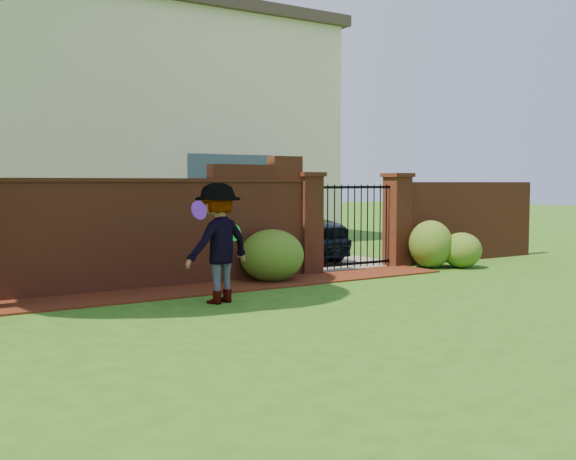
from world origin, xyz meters
TOP-DOWN VIEW (x-y plane):
  - ground at (0.00, 0.00)m, footprint 80.00×80.00m
  - mulch_bed at (-0.95, 3.34)m, footprint 11.10×1.08m
  - brick_wall at (-2.01, 4.00)m, footprint 8.70×0.31m
  - brick_wall_return at (6.60, 4.00)m, footprint 4.00×0.25m
  - pillar_left at (2.40, 4.00)m, footprint 0.50×0.50m
  - pillar_right at (4.60, 4.00)m, footprint 0.50×0.50m
  - iron_gate at (3.50, 4.00)m, footprint 1.78×0.03m
  - driveway at (3.50, 8.00)m, footprint 3.20×8.00m
  - house at (1.00, 12.00)m, footprint 12.40×6.40m
  - car at (3.26, 6.51)m, footprint 2.22×4.78m
  - shrub_left at (1.32, 3.52)m, footprint 1.10×1.10m
  - shrub_middle at (4.95, 3.40)m, footprint 0.86×0.86m
  - shrub_right at (5.46, 3.06)m, footprint 0.79×0.79m
  - man at (-0.38, 2.17)m, footprint 1.22×0.89m
  - frisbee_purple at (-0.79, 1.97)m, footprint 0.27×0.15m
  - frisbee_green at (-0.12, 2.21)m, footprint 0.24×0.10m

SIDE VIEW (x-z plane):
  - ground at x=0.00m, z-range -0.01..0.00m
  - driveway at x=3.50m, z-range 0.00..0.01m
  - mulch_bed at x=-0.95m, z-range 0.00..0.03m
  - shrub_right at x=5.46m, z-range 0.00..0.70m
  - shrub_left at x=1.32m, z-range 0.00..0.90m
  - shrub_middle at x=4.95m, z-range 0.00..0.94m
  - car at x=3.26m, z-range 0.00..1.58m
  - man at x=-0.38m, z-range 0.00..1.69m
  - brick_wall_return at x=6.60m, z-range 0.00..1.70m
  - iron_gate at x=3.50m, z-range 0.05..1.65m
  - brick_wall at x=-2.01m, z-range -0.15..2.01m
  - pillar_left at x=2.40m, z-range 0.02..1.90m
  - pillar_right at x=4.60m, z-range 0.02..1.90m
  - frisbee_green at x=-0.12m, z-range 0.86..1.10m
  - frisbee_purple at x=-0.79m, z-range 1.19..1.45m
  - house at x=1.00m, z-range 0.01..6.31m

